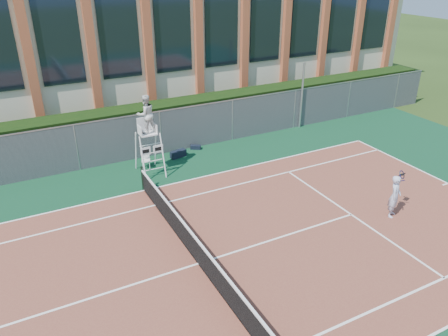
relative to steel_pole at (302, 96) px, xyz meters
name	(u,v)px	position (x,y,z in m)	size (l,w,h in m)	color
ground	(198,264)	(-10.37, -8.70, -1.86)	(120.00, 120.00, 0.00)	#233814
apron	(186,248)	(-10.37, -7.70, -1.85)	(36.00, 20.00, 0.01)	#0E3D27
tennis_court	(198,264)	(-10.37, -8.70, -1.84)	(23.77, 10.97, 0.02)	brown
tennis_net	(198,251)	(-10.37, -8.70, -1.32)	(0.10, 11.30, 1.10)	black
fence	(120,140)	(-10.37, 0.10, -0.76)	(40.00, 0.06, 2.20)	#595E60
hedge	(114,132)	(-10.37, 1.30, -0.76)	(40.00, 1.40, 2.20)	black
building	(74,43)	(-10.37, 9.25, 2.29)	(45.00, 10.60, 8.22)	beige
steel_pole	(302,96)	(0.00, 0.00, 0.00)	(0.12, 0.12, 3.72)	#9EA0A5
umpire_chair	(146,116)	(-9.57, -1.65, 0.84)	(1.03, 1.58, 3.69)	white
plastic_chair	(146,158)	(-9.57, -1.07, -1.37)	(0.48, 0.48, 0.83)	silver
sports_bag_near	(178,154)	(-7.80, -0.67, -1.68)	(0.79, 0.32, 0.34)	black
sports_bag_far	(196,147)	(-6.64, -0.17, -1.74)	(0.52, 0.23, 0.21)	black
tennis_player	(395,196)	(-2.66, -9.44, -0.99)	(1.00, 0.77, 1.68)	silver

